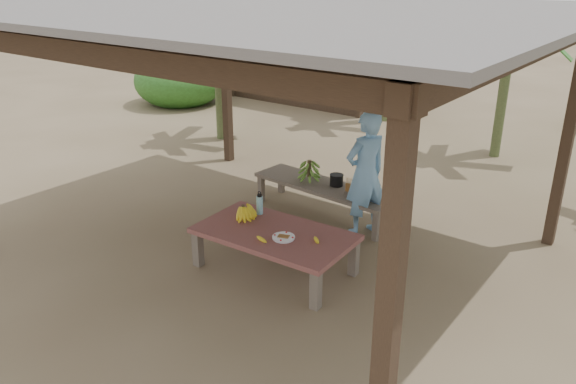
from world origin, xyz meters
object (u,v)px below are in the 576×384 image
Objects in this scene: work_table at (274,237)px; woman at (365,174)px; bench at (324,189)px; ripe_banana_bunch at (243,211)px; cooking_pot at (337,180)px; plate at (284,238)px; water_flask at (260,204)px.

work_table is 1.59m from woman.
bench is at bearing -82.26° from woman.
ripe_banana_bunch reaches higher than bench.
cooking_pot reaches higher than bench.
ripe_banana_bunch reaches higher than plate.
water_flask is at bearing -86.87° from bench.
ripe_banana_bunch is (-0.10, -1.63, 0.20)m from bench.
work_table is at bearing -7.62° from ripe_banana_bunch.
plate is (0.74, -0.16, -0.07)m from ripe_banana_bunch.
water_flask is at bearing -96.43° from cooking_pot.
ripe_banana_bunch reaches higher than work_table.
cooking_pot is 0.73m from woman.
plate is 0.15× the size of woman.
woman is (0.75, -0.19, 0.44)m from bench.
ripe_banana_bunch is at bearing -8.44° from woman.
water_flask reaches higher than cooking_pot.
ripe_banana_bunch reaches higher than cooking_pot.
plate reaches higher than bench.
water_flask reaches higher than plate.
work_table is 0.57m from water_flask.
water_flask is (0.08, 0.22, 0.03)m from ripe_banana_bunch.
ripe_banana_bunch is 1.73m from cooking_pot.
cooking_pot is at bearing -92.31° from woman.
water_flask is at bearing 70.24° from ripe_banana_bunch.
ripe_banana_bunch is at bearing 169.36° from work_table.
water_flask reaches higher than bench.
work_table reaches higher than bench.
woman reaches higher than cooking_pot.
plate reaches higher than work_table.
plate is (0.20, -0.09, 0.08)m from work_table.
water_flask is 0.18× the size of woman.
bench is at bearing 109.61° from plate.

